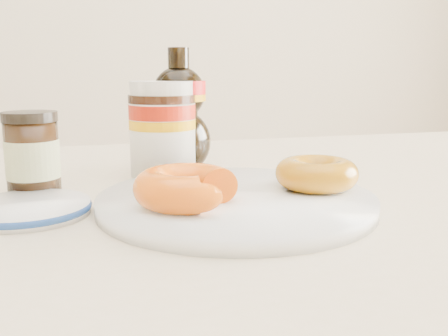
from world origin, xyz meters
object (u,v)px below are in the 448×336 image
object	(u,v)px
plate	(236,200)
donut_bitten	(186,187)
dining_table	(219,258)
dark_jar	(32,155)
blue_rim_saucer	(28,208)
donut_whole	(317,173)
syrup_bottle	(179,110)
nutella_jar	(162,125)

from	to	relation	value
plate	donut_bitten	bearing A→B (deg)	-154.86
dining_table	dark_jar	distance (m)	0.26
dark_jar	blue_rim_saucer	bearing A→B (deg)	-90.01
donut_whole	syrup_bottle	size ratio (longest dim) A/B	0.53
dining_table	donut_whole	bearing A→B (deg)	-30.19
plate	nutella_jar	world-z (taller)	nutella_jar
donut_whole	dark_jar	xyz separation A→B (m)	(-0.32, 0.11, 0.02)
donut_bitten	dark_jar	bearing A→B (deg)	140.66
donut_bitten	syrup_bottle	bearing A→B (deg)	83.90
donut_whole	syrup_bottle	bearing A→B (deg)	119.43
donut_whole	dark_jar	bearing A→B (deg)	161.04
dark_jar	donut_bitten	bearing A→B (deg)	-42.31
dining_table	blue_rim_saucer	size ratio (longest dim) A/B	10.72
plate	blue_rim_saucer	bearing A→B (deg)	172.10
donut_bitten	plate	bearing A→B (deg)	28.11
dark_jar	blue_rim_saucer	world-z (taller)	dark_jar
dining_table	plate	xyz separation A→B (m)	(0.00, -0.06, 0.09)
donut_bitten	syrup_bottle	xyz separation A→B (m)	(0.04, 0.25, 0.06)
donut_whole	blue_rim_saucer	xyz separation A→B (m)	(-0.32, 0.02, -0.02)
donut_bitten	nutella_jar	bearing A→B (deg)	90.24
dining_table	blue_rim_saucer	distance (m)	0.24
nutella_jar	blue_rim_saucer	bearing A→B (deg)	-135.20
dining_table	nutella_jar	size ratio (longest dim) A/B	10.47
plate	syrup_bottle	xyz separation A→B (m)	(-0.02, 0.22, 0.08)
dark_jar	blue_rim_saucer	distance (m)	0.09
nutella_jar	dark_jar	xyz separation A→B (m)	(-0.17, -0.08, -0.02)
dining_table	donut_whole	xyz separation A→B (m)	(0.10, -0.06, 0.12)
dining_table	dark_jar	world-z (taller)	dark_jar
plate	blue_rim_saucer	distance (m)	0.22
dining_table	syrup_bottle	distance (m)	0.23
dining_table	donut_bitten	xyz separation A→B (m)	(-0.06, -0.09, 0.12)
dining_table	dark_jar	bearing A→B (deg)	166.92
donut_bitten	blue_rim_saucer	distance (m)	0.17
dining_table	blue_rim_saucer	world-z (taller)	blue_rim_saucer
dining_table	blue_rim_saucer	xyz separation A→B (m)	(-0.22, -0.03, 0.09)
plate	donut_bitten	distance (m)	0.07
plate	donut_bitten	xyz separation A→B (m)	(-0.06, -0.03, 0.03)
dining_table	dark_jar	size ratio (longest dim) A/B	13.82
syrup_bottle	donut_bitten	bearing A→B (deg)	-99.07
nutella_jar	syrup_bottle	distance (m)	0.04
donut_whole	nutella_jar	bearing A→B (deg)	127.88
dining_table	syrup_bottle	world-z (taller)	syrup_bottle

